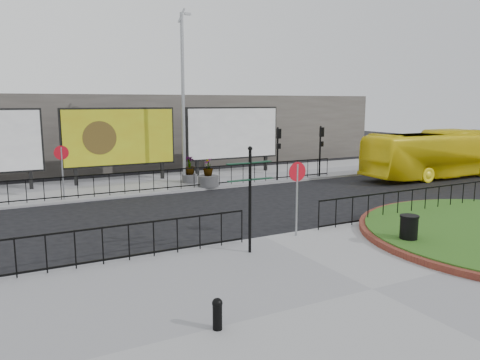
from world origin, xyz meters
TOP-DOWN VIEW (x-y plane):
  - ground at (0.00, 0.00)m, footprint 90.00×90.00m
  - pavement_near at (0.00, -5.00)m, footprint 30.00×10.00m
  - pavement_far at (0.00, 12.00)m, footprint 44.00×6.00m
  - railing_near_left at (-6.00, -0.30)m, footprint 10.00×0.10m
  - railing_near_right at (6.50, -0.30)m, footprint 9.00×0.10m
  - railing_far at (1.00, 9.30)m, footprint 18.00×0.10m
  - speed_sign_far at (-5.00, 9.40)m, footprint 0.64×0.07m
  - speed_sign_near at (1.00, -0.40)m, footprint 0.64×0.07m
  - billboard_mid at (-1.50, 12.97)m, footprint 6.20×0.31m
  - billboard_right at (5.50, 12.97)m, footprint 6.20×0.31m
  - lamp_post at (1.51, 11.00)m, footprint 0.74×0.18m
  - signal_pole_a at (6.50, 9.34)m, footprint 0.22×0.26m
  - signal_pole_b at (9.50, 9.34)m, footprint 0.22×0.26m
  - building_backdrop at (0.00, 22.00)m, footprint 40.00×10.00m
  - fingerpost_sign at (-1.22, -1.21)m, footprint 1.48×0.26m
  - bollard at (-4.11, -5.07)m, footprint 0.21×0.21m
  - litter_bin at (3.44, -2.94)m, footprint 0.58×0.58m
  - bus at (15.90, 6.20)m, footprint 10.32×2.81m
  - planter_b at (1.80, 11.00)m, footprint 0.84×0.84m
  - planter_c at (2.20, 9.40)m, footprint 1.09×1.09m

SIDE VIEW (x-z plane):
  - ground at x=0.00m, z-range 0.00..0.00m
  - pavement_near at x=0.00m, z-range 0.00..0.12m
  - pavement_far at x=0.00m, z-range 0.00..0.12m
  - bollard at x=-4.11m, z-range 0.15..0.80m
  - litter_bin at x=3.44m, z-range 0.12..1.08m
  - planter_c at x=2.20m, z-range -0.14..1.36m
  - railing_near_left at x=-6.00m, z-range 0.12..1.22m
  - railing_near_right at x=6.50m, z-range 0.12..1.22m
  - railing_far at x=1.00m, z-range 0.12..1.22m
  - planter_b at x=1.80m, z-range -0.01..1.46m
  - bus at x=15.90m, z-range 0.00..2.85m
  - speed_sign_far at x=-5.00m, z-range 0.68..3.15m
  - speed_sign_near at x=1.00m, z-range 0.68..3.15m
  - fingerpost_sign at x=-1.22m, z-range 0.45..3.59m
  - signal_pole_a at x=6.50m, z-range 0.60..3.60m
  - signal_pole_b at x=9.50m, z-range 0.60..3.60m
  - building_backdrop at x=0.00m, z-range 0.00..5.00m
  - billboard_mid at x=-1.50m, z-range 0.55..4.65m
  - billboard_right at x=5.50m, z-range 0.55..4.65m
  - lamp_post at x=1.51m, z-range 0.21..9.44m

